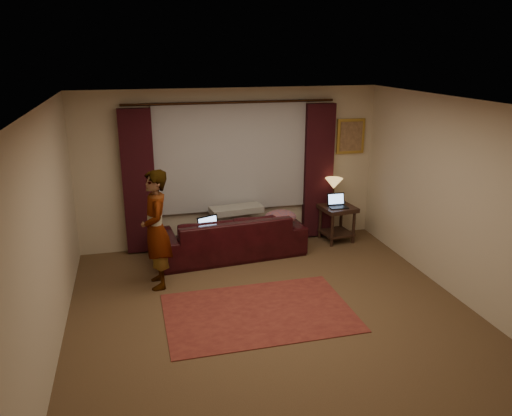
{
  "coord_description": "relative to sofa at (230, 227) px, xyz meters",
  "views": [
    {
      "loc": [
        -1.57,
        -5.41,
        3.17
      ],
      "look_at": [
        0.1,
        1.2,
        1.0
      ],
      "focal_mm": 35.0,
      "sensor_mm": 36.0,
      "label": 1
    }
  ],
  "objects": [
    {
      "name": "drape_left",
      "position": [
        -1.36,
        0.46,
        0.71
      ],
      "size": [
        0.5,
        0.14,
        2.3
      ],
      "primitive_type": "cube",
      "color": "black",
      "rests_on": "floor"
    },
    {
      "name": "floor",
      "position": [
        0.14,
        -1.93,
        -0.47
      ],
      "size": [
        5.0,
        5.0,
        0.01
      ],
      "primitive_type": "cube",
      "color": "brown",
      "rests_on": "ground"
    },
    {
      "name": "ceiling",
      "position": [
        0.14,
        -1.93,
        2.13
      ],
      "size": [
        5.0,
        5.0,
        0.02
      ],
      "primitive_type": "cube",
      "color": "silver",
      "rests_on": "ground"
    },
    {
      "name": "area_rug",
      "position": [
        -0.03,
        -1.92,
        -0.46
      ],
      "size": [
        2.34,
        1.57,
        0.01
      ],
      "primitive_type": "cube",
      "rotation": [
        0.0,
        0.0,
        0.01
      ],
      "color": "maroon",
      "rests_on": "floor"
    },
    {
      "name": "person",
      "position": [
        -1.19,
        -0.83,
        0.36
      ],
      "size": [
        0.51,
        0.51,
        1.66
      ],
      "primitive_type": "imported",
      "rotation": [
        0.0,
        0.0,
        -1.52
      ],
      "color": "gray",
      "rests_on": "floor"
    },
    {
      "name": "wall_left",
      "position": [
        -2.36,
        -1.93,
        0.83
      ],
      "size": [
        0.02,
        5.0,
        2.6
      ],
      "primitive_type": "cube",
      "color": "beige",
      "rests_on": "ground"
    },
    {
      "name": "wall_right",
      "position": [
        2.64,
        -1.93,
        0.83
      ],
      "size": [
        0.02,
        5.0,
        2.6
      ],
      "primitive_type": "cube",
      "color": "beige",
      "rests_on": "ground"
    },
    {
      "name": "sofa",
      "position": [
        0.0,
        0.0,
        0.0
      ],
      "size": [
        2.4,
        1.21,
        0.94
      ],
      "primitive_type": "imported",
      "rotation": [
        0.0,
        0.0,
        3.23
      ],
      "color": "black",
      "rests_on": "floor"
    },
    {
      "name": "throw_blanket",
      "position": [
        0.15,
        0.22,
        0.47
      ],
      "size": [
        0.88,
        0.45,
        0.1
      ],
      "primitive_type": "cube",
      "rotation": [
        0.0,
        0.0,
        0.13
      ],
      "color": "gray",
      "rests_on": "sofa"
    },
    {
      "name": "laptop_table",
      "position": [
        1.88,
        0.1,
        0.27
      ],
      "size": [
        0.31,
        0.34,
        0.22
      ],
      "primitive_type": null,
      "rotation": [
        0.0,
        0.0,
        -0.01
      ],
      "color": "black",
      "rests_on": "end_table"
    },
    {
      "name": "tiffany_lamp",
      "position": [
        1.84,
        0.24,
        0.39
      ],
      "size": [
        0.34,
        0.34,
        0.47
      ],
      "primitive_type": null,
      "rotation": [
        0.0,
        0.0,
        -0.18
      ],
      "color": "olive",
      "rests_on": "end_table"
    },
    {
      "name": "laptop_sofa",
      "position": [
        -0.32,
        -0.25,
        0.13
      ],
      "size": [
        0.48,
        0.5,
        0.26
      ],
      "primitive_type": null,
      "rotation": [
        0.0,
        0.0,
        0.4
      ],
      "color": "black",
      "rests_on": "sofa"
    },
    {
      "name": "drape_right",
      "position": [
        1.64,
        0.46,
        0.71
      ],
      "size": [
        0.5,
        0.14,
        2.3
      ],
      "primitive_type": "cube",
      "color": "black",
      "rests_on": "floor"
    },
    {
      "name": "picture_frame",
      "position": [
        2.24,
        0.54,
        1.28
      ],
      "size": [
        0.5,
        0.04,
        0.6
      ],
      "primitive_type": "cube",
      "color": "#B68F3A",
      "rests_on": "wall_back"
    },
    {
      "name": "end_table",
      "position": [
        1.9,
        0.17,
        -0.16
      ],
      "size": [
        0.61,
        0.61,
        0.63
      ],
      "primitive_type": "cube",
      "rotation": [
        0.0,
        0.0,
        0.13
      ],
      "color": "black",
      "rests_on": "floor"
    },
    {
      "name": "wall_front",
      "position": [
        0.14,
        -4.43,
        0.83
      ],
      "size": [
        5.0,
        0.02,
        2.6
      ],
      "primitive_type": "cube",
      "color": "beige",
      "rests_on": "ground"
    },
    {
      "name": "sheer_curtain",
      "position": [
        0.14,
        0.51,
        1.03
      ],
      "size": [
        2.5,
        0.05,
        1.8
      ],
      "primitive_type": "cube",
      "color": "#A2A2AA",
      "rests_on": "wall_back"
    },
    {
      "name": "wall_back",
      "position": [
        0.14,
        0.57,
        0.83
      ],
      "size": [
        5.0,
        0.02,
        2.6
      ],
      "primitive_type": "cube",
      "color": "beige",
      "rests_on": "ground"
    },
    {
      "name": "clothing_pile",
      "position": [
        0.82,
        -0.05,
        0.11
      ],
      "size": [
        0.62,
        0.54,
        0.22
      ],
      "primitive_type": "ellipsoid",
      "rotation": [
        0.0,
        0.0,
        0.28
      ],
      "color": "#7B4A5B",
      "rests_on": "sofa"
    },
    {
      "name": "curtain_rod",
      "position": [
        0.14,
        0.46,
        1.91
      ],
      "size": [
        0.04,
        0.04,
        3.4
      ],
      "primitive_type": "cylinder",
      "color": "black",
      "rests_on": "wall_back"
    }
  ]
}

